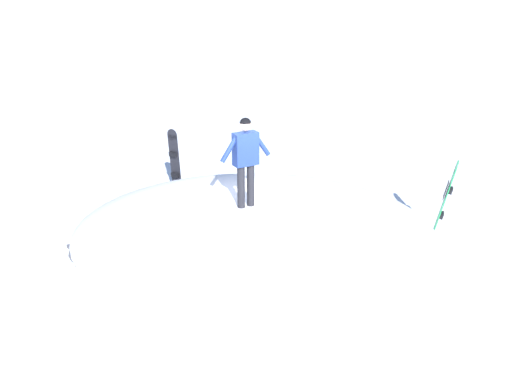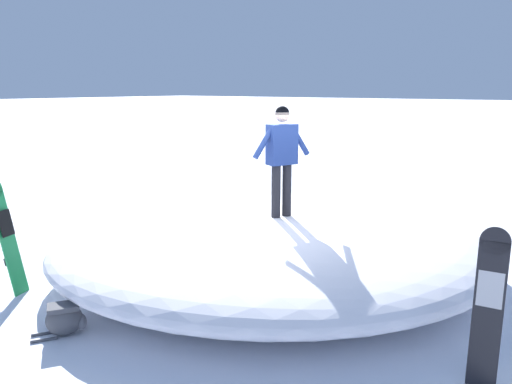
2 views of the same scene
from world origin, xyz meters
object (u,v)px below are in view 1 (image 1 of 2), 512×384
snowboard_primary_upright (446,198)px  backpack_near (369,204)px  backpack_far (77,254)px  snowboarder_standing (246,155)px  snowboard_secondary_upright (174,161)px

snowboard_primary_upright → backpack_near: size_ratio=2.55×
backpack_near → backpack_far: bearing=60.7°
snowboarder_standing → snowboard_secondary_upright: size_ratio=1.04×
snowboard_secondary_upright → backpack_far: (-1.16, 3.64, -0.64)m
snowboarder_standing → snowboard_primary_upright: bearing=-133.0°
backpack_far → snowboard_secondary_upright: bearing=-72.4°
snowboarder_standing → backpack_near: snowboarder_standing is taller
backpack_far → backpack_near: bearing=-119.3°
snowboarder_standing → snowboard_secondary_upright: (3.28, -1.33, -1.11)m
snowboarder_standing → backpack_far: bearing=47.3°
snowboard_primary_upright → snowboard_secondary_upright: snowboard_primary_upright is taller
snowboard_secondary_upright → backpack_near: size_ratio=2.50×
snowboarder_standing → backpack_near: (-0.95, -3.19, -1.75)m
snowboarder_standing → backpack_far: (2.13, 2.31, -1.75)m
snowboard_secondary_upright → backpack_near: (-4.24, -1.86, -0.64)m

